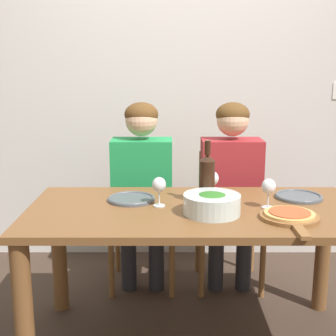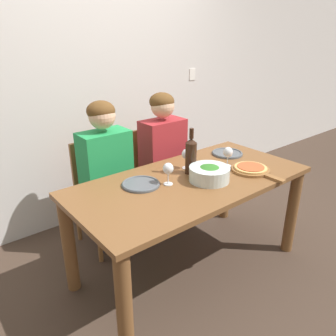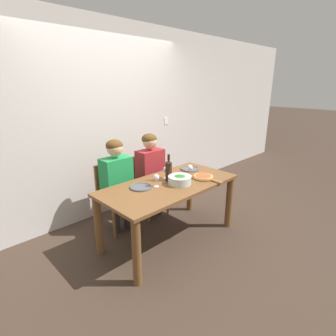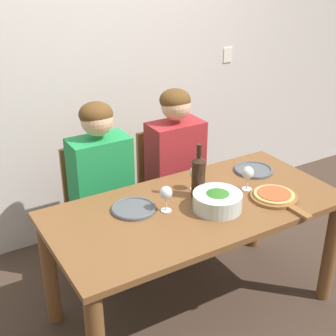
# 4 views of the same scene
# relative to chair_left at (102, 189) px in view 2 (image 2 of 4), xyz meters

# --- Properties ---
(ground_plane) EXTENTS (40.00, 40.00, 0.00)m
(ground_plane) POSITION_rel_chair_left_xyz_m (0.30, -0.74, -0.47)
(ground_plane) COLOR #3D2D23
(back_wall) EXTENTS (10.00, 0.06, 2.70)m
(back_wall) POSITION_rel_chair_left_xyz_m (0.30, 0.48, 0.88)
(back_wall) COLOR silver
(back_wall) RESTS_ON ground
(dining_table) EXTENTS (1.67, 0.81, 0.74)m
(dining_table) POSITION_rel_chair_left_xyz_m (0.30, -0.74, 0.14)
(dining_table) COLOR brown
(dining_table) RESTS_ON ground
(chair_left) EXTENTS (0.42, 0.42, 0.87)m
(chair_left) POSITION_rel_chair_left_xyz_m (0.00, 0.00, 0.00)
(chair_left) COLOR brown
(chair_left) RESTS_ON ground
(chair_right) EXTENTS (0.42, 0.42, 0.87)m
(chair_right) POSITION_rel_chair_left_xyz_m (0.57, 0.00, 0.00)
(chair_right) COLOR brown
(chair_right) RESTS_ON ground
(person_woman) EXTENTS (0.47, 0.51, 1.21)m
(person_woman) POSITION_rel_chair_left_xyz_m (0.00, -0.11, 0.26)
(person_woman) COLOR #28282D
(person_woman) RESTS_ON ground
(person_man) EXTENTS (0.47, 0.51, 1.21)m
(person_man) POSITION_rel_chair_left_xyz_m (0.57, -0.11, 0.26)
(person_man) COLOR #28282D
(person_man) RESTS_ON ground
(wine_bottle) EXTENTS (0.08, 0.08, 0.33)m
(wine_bottle) POSITION_rel_chair_left_xyz_m (0.36, -0.67, 0.40)
(wine_bottle) COLOR black
(wine_bottle) RESTS_ON dining_table
(broccoli_bowl) EXTENTS (0.27, 0.27, 0.11)m
(broccoli_bowl) POSITION_rel_chair_left_xyz_m (0.37, -0.84, 0.32)
(broccoli_bowl) COLOR silver
(broccoli_bowl) RESTS_ON dining_table
(dinner_plate_left) EXTENTS (0.25, 0.25, 0.02)m
(dinner_plate_left) POSITION_rel_chair_left_xyz_m (-0.03, -0.61, 0.28)
(dinner_plate_left) COLOR #4C5156
(dinner_plate_left) RESTS_ON dining_table
(dinner_plate_right) EXTENTS (0.25, 0.25, 0.02)m
(dinner_plate_right) POSITION_rel_chair_left_xyz_m (0.86, -0.57, 0.28)
(dinner_plate_right) COLOR #4C5156
(dinner_plate_right) RESTS_ON dining_table
(pizza_on_board) EXTENTS (0.27, 0.41, 0.04)m
(pizza_on_board) POSITION_rel_chair_left_xyz_m (0.73, -0.92, 0.28)
(pizza_on_board) COLOR brown
(pizza_on_board) RESTS_ON dining_table
(wine_glass_left) EXTENTS (0.07, 0.07, 0.15)m
(wine_glass_left) POSITION_rel_chair_left_xyz_m (0.12, -0.71, 0.37)
(wine_glass_left) COLOR silver
(wine_glass_left) RESTS_ON dining_table
(wine_glass_right) EXTENTS (0.07, 0.07, 0.15)m
(wine_glass_right) POSITION_rel_chair_left_xyz_m (0.66, -0.74, 0.37)
(wine_glass_right) COLOR silver
(wine_glass_right) RESTS_ON dining_table
(wine_glass_centre) EXTENTS (0.07, 0.07, 0.15)m
(wine_glass_centre) POSITION_rel_chair_left_xyz_m (0.40, -0.58, 0.37)
(wine_glass_centre) COLOR silver
(wine_glass_centre) RESTS_ON dining_table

